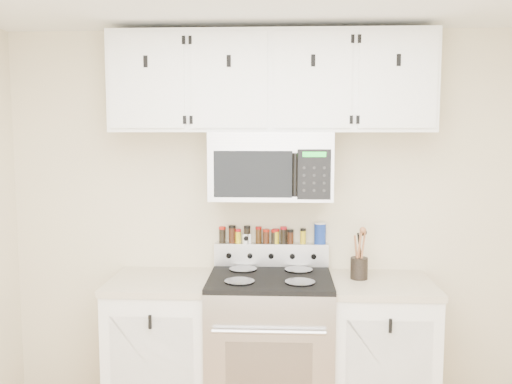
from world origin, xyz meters
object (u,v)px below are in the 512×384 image
range (270,348)px  utensil_crock (359,266)px  microwave (271,166)px  salt_canister (320,233)px

range → utensil_crock: (0.56, 0.07, 0.51)m
microwave → utensil_crock: (0.56, -0.05, -0.63)m
microwave → utensil_crock: 0.84m
salt_canister → microwave: bearing=-154.3°
range → salt_canister: salt_canister is taller
range → microwave: 1.15m
range → microwave: microwave is taller
microwave → salt_canister: 0.58m
microwave → range: bearing=-90.2°
microwave → salt_canister: bearing=25.7°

